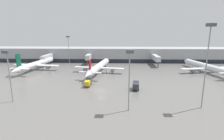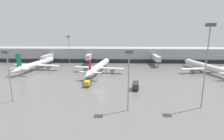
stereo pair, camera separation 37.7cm
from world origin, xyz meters
The scene contains 12 objects.
ground_plane centered at (0.00, 0.00, 0.00)m, with size 320.00×320.00×0.00m, color slate.
terminal_building centered at (-0.07, 61.80, 4.50)m, with size 160.00×31.23×9.00m.
parked_jet_0 centered at (49.73, 28.74, 2.67)m, with size 27.48×39.48×8.76m.
parked_jet_1 centered at (-37.12, 32.25, 2.99)m, with size 24.50×38.10×10.12m.
parked_jet_2 centered at (-3.47, 26.69, 2.97)m, with size 24.61×39.90×8.57m.
service_truck_0 centered at (12.01, 1.78, 1.59)m, with size 2.67×4.87×2.60m.
service_truck_1 centered at (-5.34, 5.52, 1.57)m, with size 2.03×5.32×2.87m.
traffic_cone_0 centered at (-7.59, 14.85, 0.36)m, with size 0.40×0.40×0.72m.
apron_light_mast_0 centered at (-24.66, -10.06, 12.04)m, with size 1.80×1.80×14.88m.
apron_light_mast_1 centered at (27.99, -12.50, 16.82)m, with size 1.80×1.80×21.82m.
apron_light_mast_2 centered at (8.44, -14.82, 12.56)m, with size 1.80×1.80×15.61m.
apron_light_mast_4 centered at (-24.50, 50.39, 13.60)m, with size 1.80×1.80×17.09m.
Camera 2 is at (5.81, -56.50, 19.94)m, focal length 28.00 mm.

